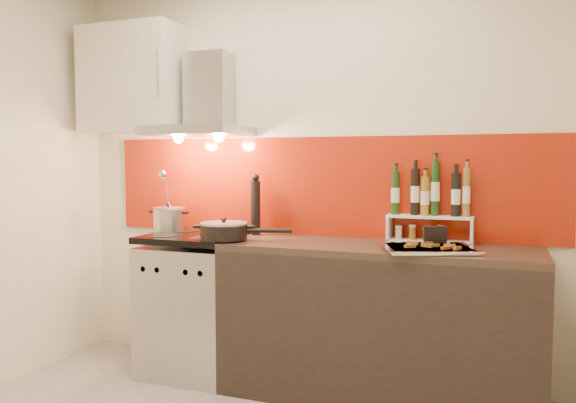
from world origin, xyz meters
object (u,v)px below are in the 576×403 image
at_px(range_stove, 196,305).
at_px(baking_tray, 429,248).
at_px(pepper_mill, 256,205).
at_px(saute_pan, 225,231).
at_px(counter, 377,322).
at_px(stock_pot, 169,219).

relative_size(range_stove, baking_tray, 1.56).
bearing_deg(baking_tray, pepper_mill, 165.90).
distance_m(saute_pan, pepper_mill, 0.35).
xyz_separation_m(range_stove, saute_pan, (0.29, -0.14, 0.52)).
bearing_deg(range_stove, saute_pan, -25.58).
xyz_separation_m(range_stove, counter, (1.20, 0.00, 0.01)).
distance_m(stock_pot, baking_tray, 1.79).
xyz_separation_m(counter, saute_pan, (-0.91, -0.14, 0.51)).
bearing_deg(baking_tray, range_stove, 175.90).
relative_size(range_stove, pepper_mill, 2.27).
height_order(counter, stock_pot, stock_pot).
height_order(range_stove, counter, range_stove).
bearing_deg(baking_tray, stock_pot, 172.40).
xyz_separation_m(stock_pot, saute_pan, (0.57, -0.27, -0.03)).
height_order(stock_pot, baking_tray, stock_pot).
distance_m(counter, baking_tray, 0.56).
bearing_deg(range_stove, baking_tray, -4.10).
height_order(range_stove, saute_pan, saute_pan).
xyz_separation_m(range_stove, stock_pot, (-0.28, 0.13, 0.55)).
bearing_deg(counter, saute_pan, -171.16).
height_order(pepper_mill, baking_tray, pepper_mill).
xyz_separation_m(stock_pot, baking_tray, (1.78, -0.24, -0.07)).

